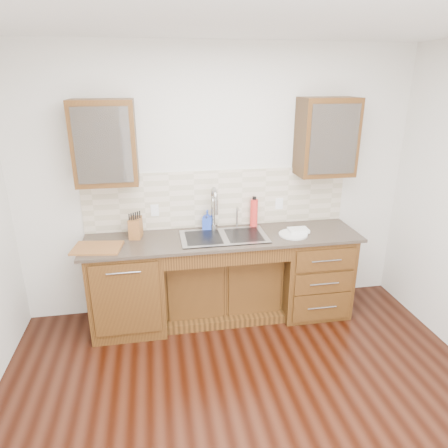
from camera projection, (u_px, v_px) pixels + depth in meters
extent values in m
cube|color=#34160C|center=(257.00, 430.00, 2.92)|extent=(4.00, 3.50, 0.10)
cube|color=silver|center=(217.00, 183.00, 4.10)|extent=(4.00, 0.10, 2.70)
cube|color=#593014|center=(128.00, 286.00, 3.93)|extent=(0.70, 0.62, 0.88)
cube|color=#593014|center=(222.00, 282.00, 4.20)|extent=(1.20, 0.44, 0.70)
cube|color=#593014|center=(311.00, 271.00, 4.24)|extent=(0.70, 0.62, 0.88)
cube|color=#84705B|center=(224.00, 238.00, 3.91)|extent=(2.70, 0.65, 0.03)
cube|color=beige|center=(218.00, 199.00, 4.09)|extent=(2.70, 0.02, 0.59)
cube|color=#9E9EA5|center=(224.00, 245.00, 3.92)|extent=(0.84, 0.46, 0.19)
cylinder|color=#999993|center=(213.00, 211.00, 4.02)|extent=(0.04, 0.04, 0.40)
cylinder|color=#999993|center=(237.00, 217.00, 4.10)|extent=(0.02, 0.02, 0.24)
cube|color=#593014|center=(105.00, 143.00, 3.56)|extent=(0.55, 0.34, 0.75)
cube|color=#593014|center=(326.00, 137.00, 3.90)|extent=(0.55, 0.34, 0.75)
cube|color=white|center=(155.00, 210.00, 4.01)|extent=(0.08, 0.01, 0.12)
cube|color=white|center=(279.00, 204.00, 4.22)|extent=(0.08, 0.01, 0.12)
imported|color=blue|center=(207.00, 220.00, 4.06)|extent=(0.12, 0.12, 0.20)
cylinder|color=red|center=(254.00, 213.00, 4.13)|extent=(0.08, 0.08, 0.29)
cylinder|color=silver|center=(293.00, 234.00, 3.94)|extent=(0.33, 0.33, 0.02)
cube|color=white|center=(298.00, 230.00, 3.99)|extent=(0.19, 0.14, 0.03)
cube|color=brown|center=(136.00, 228.00, 3.86)|extent=(0.13, 0.19, 0.20)
cube|color=olive|center=(97.00, 248.00, 3.62)|extent=(0.47, 0.36, 0.02)
imported|color=white|center=(99.00, 149.00, 3.57)|extent=(0.16, 0.16, 0.10)
imported|color=white|center=(121.00, 149.00, 3.60)|extent=(0.13, 0.13, 0.09)
imported|color=white|center=(320.00, 142.00, 3.91)|extent=(0.14, 0.14, 0.10)
imported|color=white|center=(331.00, 142.00, 3.93)|extent=(0.13, 0.13, 0.10)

